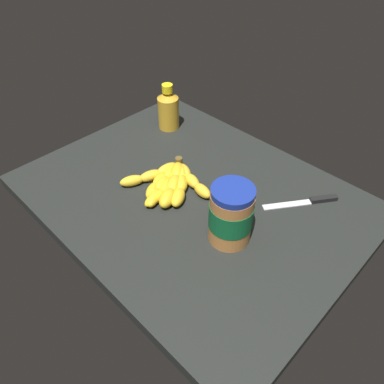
{
  "coord_description": "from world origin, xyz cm",
  "views": [
    {
      "loc": [
        49.37,
        -49.85,
        63.55
      ],
      "look_at": [
        4.34,
        -4.24,
        5.79
      ],
      "focal_mm": 34.1,
      "sensor_mm": 36.0,
      "label": 1
    }
  ],
  "objects_px": {
    "banana_bunch": "(170,182)",
    "butter_knife": "(307,201)",
    "peanut_butter_jar": "(231,215)",
    "honey_bottle": "(168,109)"
  },
  "relations": [
    {
      "from": "peanut_butter_jar",
      "to": "butter_knife",
      "type": "height_order",
      "value": "peanut_butter_jar"
    },
    {
      "from": "banana_bunch",
      "to": "peanut_butter_jar",
      "type": "distance_m",
      "value": 0.23
    },
    {
      "from": "honey_bottle",
      "to": "butter_knife",
      "type": "height_order",
      "value": "honey_bottle"
    },
    {
      "from": "butter_knife",
      "to": "honey_bottle",
      "type": "bearing_deg",
      "value": -179.86
    },
    {
      "from": "banana_bunch",
      "to": "peanut_butter_jar",
      "type": "bearing_deg",
      "value": -6.32
    },
    {
      "from": "banana_bunch",
      "to": "butter_knife",
      "type": "height_order",
      "value": "banana_bunch"
    },
    {
      "from": "honey_bottle",
      "to": "peanut_butter_jar",
      "type": "bearing_deg",
      "value": -26.77
    },
    {
      "from": "butter_knife",
      "to": "peanut_butter_jar",
      "type": "bearing_deg",
      "value": -106.61
    },
    {
      "from": "banana_bunch",
      "to": "butter_knife",
      "type": "bearing_deg",
      "value": 34.52
    },
    {
      "from": "banana_bunch",
      "to": "butter_knife",
      "type": "xyz_separation_m",
      "value": [
        0.29,
        0.2,
        -0.01
      ]
    }
  ]
}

